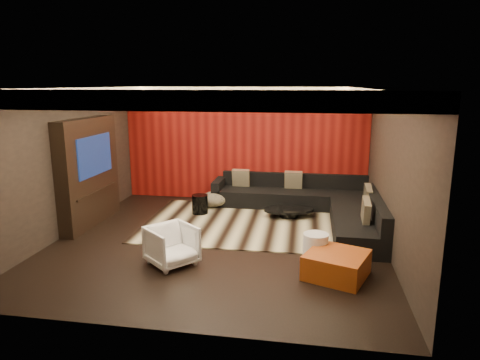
% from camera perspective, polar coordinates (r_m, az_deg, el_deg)
% --- Properties ---
extents(floor, '(6.00, 6.00, 0.02)m').
position_cam_1_polar(floor, '(8.06, -2.84, -8.23)').
color(floor, black).
rests_on(floor, ground).
extents(ceiling, '(6.00, 6.00, 0.02)m').
position_cam_1_polar(ceiling, '(7.53, -3.08, 12.25)').
color(ceiling, silver).
rests_on(ceiling, ground).
extents(wall_back, '(6.00, 0.02, 2.80)m').
position_cam_1_polar(wall_back, '(10.59, 0.57, 4.74)').
color(wall_back, black).
rests_on(wall_back, ground).
extents(wall_left, '(0.02, 6.00, 2.80)m').
position_cam_1_polar(wall_left, '(8.82, -22.44, 2.16)').
color(wall_left, black).
rests_on(wall_left, ground).
extents(wall_right, '(0.02, 6.00, 2.80)m').
position_cam_1_polar(wall_right, '(7.62, 19.74, 0.85)').
color(wall_right, black).
rests_on(wall_right, ground).
extents(red_feature_wall, '(5.98, 0.05, 2.78)m').
position_cam_1_polar(red_feature_wall, '(10.55, 0.54, 4.71)').
color(red_feature_wall, '#6B0C0A').
rests_on(red_feature_wall, ground).
extents(soffit_back, '(6.00, 0.60, 0.22)m').
position_cam_1_polar(soffit_back, '(10.18, 0.31, 11.70)').
color(soffit_back, silver).
rests_on(soffit_back, ground).
extents(soffit_front, '(6.00, 0.60, 0.22)m').
position_cam_1_polar(soffit_front, '(4.93, -10.03, 10.47)').
color(soffit_front, silver).
rests_on(soffit_front, ground).
extents(soffit_left, '(0.60, 4.80, 0.22)m').
position_cam_1_polar(soffit_left, '(8.54, -21.38, 10.66)').
color(soffit_left, silver).
rests_on(soffit_left, ground).
extents(soffit_right, '(0.60, 4.80, 0.22)m').
position_cam_1_polar(soffit_right, '(7.43, 18.10, 10.73)').
color(soffit_right, silver).
rests_on(soffit_right, ground).
extents(cove_back, '(4.80, 0.08, 0.04)m').
position_cam_1_polar(cove_back, '(9.85, -0.02, 11.15)').
color(cove_back, '#FFD899').
rests_on(cove_back, ground).
extents(cove_front, '(4.80, 0.08, 0.04)m').
position_cam_1_polar(cove_front, '(5.26, -8.75, 9.66)').
color(cove_front, '#FFD899').
rests_on(cove_front, ground).
extents(cove_left, '(0.08, 4.80, 0.04)m').
position_cam_1_polar(cove_left, '(8.37, -19.30, 10.18)').
color(cove_left, '#FFD899').
rests_on(cove_left, ground).
extents(cove_right, '(0.08, 4.80, 0.04)m').
position_cam_1_polar(cove_right, '(7.39, 15.40, 10.19)').
color(cove_right, '#FFD899').
rests_on(cove_right, ground).
extents(tv_surround, '(0.30, 2.00, 2.20)m').
position_cam_1_polar(tv_surround, '(9.30, -19.52, 1.01)').
color(tv_surround, black).
rests_on(tv_surround, ground).
extents(tv_screen, '(0.04, 1.30, 0.80)m').
position_cam_1_polar(tv_screen, '(9.16, -18.80, 3.13)').
color(tv_screen, black).
rests_on(tv_screen, ground).
extents(tv_shelf, '(0.04, 1.60, 0.04)m').
position_cam_1_polar(tv_shelf, '(9.31, -18.47, -1.43)').
color(tv_shelf, black).
rests_on(tv_shelf, ground).
extents(rug, '(4.05, 3.06, 0.02)m').
position_cam_1_polar(rug, '(9.03, 0.19, -5.74)').
color(rug, beige).
rests_on(rug, floor).
extents(coffee_table, '(1.31, 1.31, 0.19)m').
position_cam_1_polar(coffee_table, '(9.45, 6.54, -4.33)').
color(coffee_table, black).
rests_on(coffee_table, rug).
extents(drum_stool, '(0.42, 0.42, 0.42)m').
position_cam_1_polar(drum_stool, '(9.64, -5.36, -3.22)').
color(drum_stool, black).
rests_on(drum_stool, rug).
extents(striped_pouf, '(0.79, 0.79, 0.35)m').
position_cam_1_polar(striped_pouf, '(10.16, -3.51, -2.56)').
color(striped_pouf, beige).
rests_on(striped_pouf, rug).
extents(white_side_table, '(0.43, 0.43, 0.51)m').
position_cam_1_polar(white_side_table, '(7.12, 10.02, -9.01)').
color(white_side_table, white).
rests_on(white_side_table, floor).
extents(orange_ottoman, '(1.09, 1.09, 0.38)m').
position_cam_1_polar(orange_ottoman, '(6.76, 12.74, -10.96)').
color(orange_ottoman, '#AE3D16').
rests_on(orange_ottoman, floor).
extents(armchair, '(0.99, 0.99, 0.65)m').
position_cam_1_polar(armchair, '(7.05, -9.08, -8.61)').
color(armchair, white).
rests_on(armchair, floor).
extents(sectional_sofa, '(3.65, 3.50, 0.75)m').
position_cam_1_polar(sectional_sofa, '(9.57, 9.79, -3.27)').
color(sectional_sofa, black).
rests_on(sectional_sofa, floor).
extents(throw_pillows, '(3.12, 2.73, 0.50)m').
position_cam_1_polar(throw_pillows, '(9.42, 9.48, -1.27)').
color(throw_pillows, beige).
rests_on(throw_pillows, sectional_sofa).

